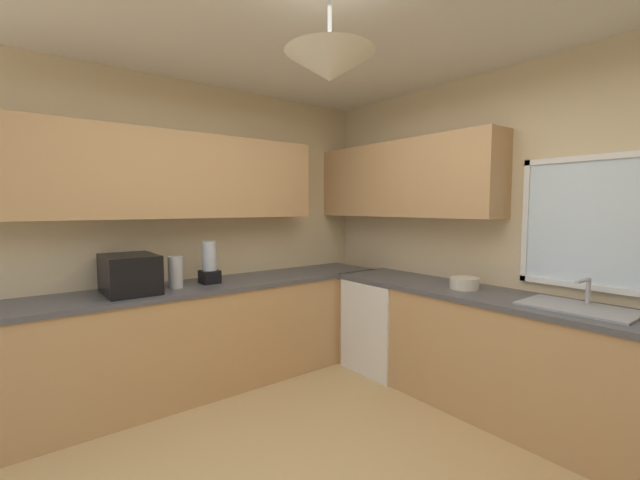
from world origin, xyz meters
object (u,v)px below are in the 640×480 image
at_px(bowl, 464,283).
at_px(kettle, 176,272).
at_px(dishwasher, 385,324).
at_px(microwave, 130,274).
at_px(blender_appliance, 209,264).
at_px(sink_assembly, 578,307).

bearing_deg(bowl, kettle, -128.98).
relative_size(dishwasher, bowl, 3.78).
xyz_separation_m(kettle, bowl, (1.45, 1.79, -0.08)).
relative_size(microwave, blender_appliance, 1.33).
relative_size(microwave, bowl, 2.13).
bearing_deg(dishwasher, bowl, 2.12).
distance_m(dishwasher, sink_assembly, 1.69).
height_order(dishwasher, sink_assembly, sink_assembly).
relative_size(kettle, sink_assembly, 0.39).
xyz_separation_m(microwave, kettle, (0.02, 0.34, -0.02)).
relative_size(dishwasher, blender_appliance, 2.36).
bearing_deg(dishwasher, sink_assembly, 1.28).
bearing_deg(sink_assembly, kettle, -141.49).
distance_m(dishwasher, bowl, 0.96).
bearing_deg(sink_assembly, microwave, -136.87).
distance_m(sink_assembly, bowl, 0.81).
distance_m(microwave, bowl, 2.59).
bearing_deg(blender_appliance, microwave, -90.00).
xyz_separation_m(dishwasher, bowl, (0.81, 0.03, 0.52)).
relative_size(sink_assembly, bowl, 2.86).
bearing_deg(bowl, microwave, -124.62).
bearing_deg(microwave, bowl, 55.38).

